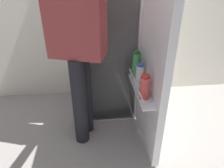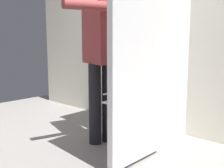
{
  "view_description": "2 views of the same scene",
  "coord_description": "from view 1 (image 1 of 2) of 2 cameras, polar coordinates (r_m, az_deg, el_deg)",
  "views": [
    {
      "loc": [
        -0.11,
        -1.43,
        1.39
      ],
      "look_at": [
        0.04,
        -0.04,
        0.6
      ],
      "focal_mm": 33.89,
      "sensor_mm": 36.0,
      "label": 1
    },
    {
      "loc": [
        1.66,
        -1.77,
        1.01
      ],
      "look_at": [
        0.09,
        -0.07,
        0.64
      ],
      "focal_mm": 44.21,
      "sensor_mm": 36.0,
      "label": 2
    }
  ],
  "objects": [
    {
      "name": "refrigerator",
      "position": [
        1.99,
        -2.01,
        14.6
      ],
      "size": [
        0.68,
        1.21,
        1.75
      ],
      "color": "white",
      "rests_on": "ground_plane"
    },
    {
      "name": "person",
      "position": [
        1.58,
        -9.02,
        12.65
      ],
      "size": [
        0.53,
        0.76,
        1.58
      ],
      "color": "black",
      "rests_on": "ground_plane"
    },
    {
      "name": "ground_plane",
      "position": [
        2.0,
        -1.32,
        -14.46
      ],
      "size": [
        5.21,
        5.21,
        0.0
      ],
      "primitive_type": "plane",
      "color": "gray"
    }
  ]
}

